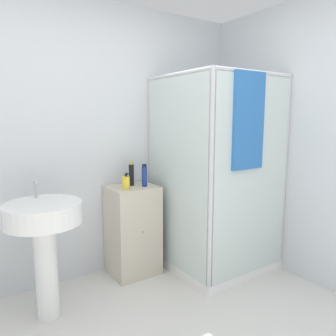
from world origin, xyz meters
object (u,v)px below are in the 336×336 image
object	(u,v)px
sink	(44,230)
soap_dispenser	(126,182)
shampoo_bottle_tall_black	(131,174)
shampoo_bottle_blue	(144,176)

from	to	relation	value
sink	soap_dispenser	xyz separation A→B (m)	(0.77, 0.20, 0.23)
soap_dispenser	sink	bearing A→B (deg)	-165.17
sink	shampoo_bottle_tall_black	bearing A→B (deg)	19.64
soap_dispenser	shampoo_bottle_tall_black	distance (m)	0.17
sink	shampoo_bottle_tall_black	xyz separation A→B (m)	(0.88, 0.31, 0.28)
shampoo_bottle_tall_black	sink	bearing A→B (deg)	-160.36
shampoo_bottle_tall_black	shampoo_bottle_blue	world-z (taller)	shampoo_bottle_tall_black
soap_dispenser	shampoo_bottle_blue	distance (m)	0.19
soap_dispenser	shampoo_bottle_blue	bearing A→B (deg)	1.10
soap_dispenser	shampoo_bottle_tall_black	world-z (taller)	shampoo_bottle_tall_black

